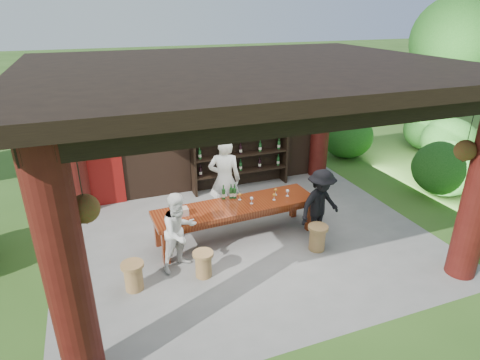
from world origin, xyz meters
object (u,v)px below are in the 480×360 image
object	(u,v)px
stool_far_left	(133,276)
guest_man	(320,205)
stool_near_right	(317,237)
host	(225,180)
guest_woman	(179,232)
wine_shelf	(241,147)
napkin_basket	(181,212)
stool_near_left	(203,263)
tasting_table	(236,210)

from	to	relation	value
stool_far_left	guest_man	size ratio (longest dim) A/B	0.33
stool_near_right	host	world-z (taller)	host
host	guest_woman	world-z (taller)	host
wine_shelf	napkin_basket	distance (m)	3.17
wine_shelf	stool_far_left	size ratio (longest dim) A/B	5.05
stool_near_left	host	bearing A→B (deg)	61.03
guest_woman	napkin_basket	xyz separation A→B (m)	(0.16, 0.56, 0.09)
wine_shelf	guest_woman	world-z (taller)	wine_shelf
stool_near_right	stool_far_left	world-z (taller)	stool_near_right
stool_near_right	host	xyz separation A→B (m)	(-1.28, 1.80, 0.68)
wine_shelf	guest_woman	distance (m)	3.71
tasting_table	stool_far_left	distance (m)	2.40
tasting_table	host	xyz separation A→B (m)	(0.04, 0.83, 0.32)
stool_near_right	stool_near_left	bearing A→B (deg)	-179.08
tasting_table	guest_man	distance (m)	1.68
napkin_basket	stool_near_right	bearing A→B (deg)	-20.92
tasting_table	napkin_basket	bearing A→B (deg)	-177.73
napkin_basket	wine_shelf	bearing A→B (deg)	48.46
wine_shelf	stool_near_left	size ratio (longest dim) A/B	5.32
stool_far_left	guest_woman	distance (m)	1.06
wine_shelf	host	distance (m)	1.77
host	napkin_basket	xyz separation A→B (m)	(-1.16, -0.87, -0.13)
host	stool_near_right	bearing A→B (deg)	144.71
guest_woman	napkin_basket	world-z (taller)	guest_woman
host	guest_man	xyz separation A→B (m)	(1.51, -1.45, -0.20)
stool_near_left	guest_man	size ratio (longest dim) A/B	0.32
host	guest_woman	distance (m)	1.96
stool_near_left	host	xyz separation A→B (m)	(1.02, 1.84, 0.70)
stool_far_left	napkin_basket	size ratio (longest dim) A/B	1.94
wine_shelf	guest_man	size ratio (longest dim) A/B	1.69
tasting_table	guest_woman	size ratio (longest dim) A/B	2.29
tasting_table	guest_woman	world-z (taller)	guest_woman
stool_near_left	napkin_basket	size ratio (longest dim) A/B	1.84
host	tasting_table	bearing A→B (deg)	106.44
napkin_basket	stool_far_left	bearing A→B (deg)	-139.08
host	guest_woman	bearing A→B (deg)	66.57
stool_far_left	host	world-z (taller)	host
stool_far_left	napkin_basket	xyz separation A→B (m)	(1.05, 0.91, 0.55)
tasting_table	host	bearing A→B (deg)	87.14
wine_shelf	tasting_table	world-z (taller)	wine_shelf
tasting_table	stool_far_left	size ratio (longest dim) A/B	6.64
tasting_table	host	distance (m)	0.89
guest_man	napkin_basket	bearing A→B (deg)	153.21
stool_near_right	stool_far_left	xyz separation A→B (m)	(-3.49, 0.02, -0.01)
stool_near_right	guest_man	bearing A→B (deg)	56.87
guest_man	guest_woman	bearing A→B (deg)	165.09
tasting_table	host	world-z (taller)	host
host	guest_man	bearing A→B (deg)	155.55
wine_shelf	stool_near_right	size ratio (longest dim) A/B	4.94
guest_woman	host	bearing A→B (deg)	22.88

